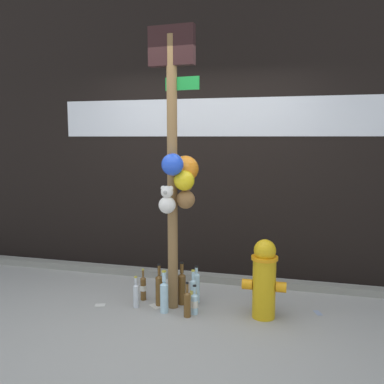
# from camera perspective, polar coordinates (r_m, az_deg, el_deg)

# --- Properties ---
(ground_plane) EXTENTS (14.00, 14.00, 0.00)m
(ground_plane) POSITION_cam_1_polar(r_m,az_deg,el_deg) (3.92, -3.68, -17.83)
(ground_plane) COLOR #9E9B93
(building_wall) EXTENTS (10.00, 0.21, 3.52)m
(building_wall) POSITION_cam_1_polar(r_m,az_deg,el_deg) (5.12, 1.94, 8.49)
(building_wall) COLOR black
(building_wall) RESTS_ON ground_plane
(curb_strip) EXTENTS (8.00, 0.12, 0.08)m
(curb_strip) POSITION_cam_1_polar(r_m,az_deg,el_deg) (4.99, 0.77, -11.60)
(curb_strip) COLOR gray
(curb_strip) RESTS_ON ground_plane
(memorial_post) EXTENTS (0.49, 0.42, 2.69)m
(memorial_post) POSITION_cam_1_polar(r_m,az_deg,el_deg) (3.92, -2.09, 4.72)
(memorial_post) COLOR olive
(memorial_post) RESTS_ON ground_plane
(fire_hydrant) EXTENTS (0.41, 0.25, 0.75)m
(fire_hydrant) POSITION_cam_1_polar(r_m,az_deg,el_deg) (3.99, 9.88, -11.61)
(fire_hydrant) COLOR gold
(fire_hydrant) RESTS_ON ground_plane
(bottle_0) EXTENTS (0.08, 0.08, 0.43)m
(bottle_0) POSITION_cam_1_polar(r_m,az_deg,el_deg) (4.27, -4.52, -13.13)
(bottle_0) COLOR brown
(bottle_0) RESTS_ON ground_plane
(bottle_1) EXTENTS (0.06, 0.06, 0.33)m
(bottle_1) POSITION_cam_1_polar(r_m,az_deg,el_deg) (4.44, -6.71, -12.89)
(bottle_1) COLOR brown
(bottle_1) RESTS_ON ground_plane
(bottle_2) EXTENTS (0.06, 0.06, 0.38)m
(bottle_2) POSITION_cam_1_polar(r_m,az_deg,el_deg) (4.22, 0.15, -13.62)
(bottle_2) COLOR #B2DBEA
(bottle_2) RESTS_ON ground_plane
(bottle_3) EXTENTS (0.07, 0.07, 0.29)m
(bottle_3) POSITION_cam_1_polar(r_m,az_deg,el_deg) (4.09, 0.35, -14.96)
(bottle_3) COLOR #B2DBEA
(bottle_3) RESTS_ON ground_plane
(bottle_4) EXTENTS (0.06, 0.06, 0.32)m
(bottle_4) POSITION_cam_1_polar(r_m,az_deg,el_deg) (4.26, -7.69, -13.77)
(bottle_4) COLOR silver
(bottle_4) RESTS_ON ground_plane
(bottle_5) EXTENTS (0.08, 0.08, 0.41)m
(bottle_5) POSITION_cam_1_polar(r_m,az_deg,el_deg) (4.36, -2.74, -12.77)
(bottle_5) COLOR silver
(bottle_5) RESTS_ON ground_plane
(bottle_6) EXTENTS (0.08, 0.08, 0.44)m
(bottle_6) POSITION_cam_1_polar(r_m,az_deg,el_deg) (4.29, -1.40, -12.91)
(bottle_6) COLOR brown
(bottle_6) RESTS_ON ground_plane
(bottle_7) EXTENTS (0.08, 0.08, 0.41)m
(bottle_7) POSITION_cam_1_polar(r_m,az_deg,el_deg) (4.11, -3.84, -13.98)
(bottle_7) COLOR #B2DBEA
(bottle_7) RESTS_ON ground_plane
(bottle_8) EXTENTS (0.07, 0.07, 0.38)m
(bottle_8) POSITION_cam_1_polar(r_m,az_deg,el_deg) (4.33, 0.60, -12.85)
(bottle_8) COLOR #B2DBEA
(bottle_8) RESTS_ON ground_plane
(bottle_9) EXTENTS (0.07, 0.07, 0.34)m
(bottle_9) POSITION_cam_1_polar(r_m,az_deg,el_deg) (4.02, -0.66, -15.03)
(bottle_9) COLOR brown
(bottle_9) RESTS_ON ground_plane
(litter_0) EXTENTS (0.11, 0.10, 0.01)m
(litter_0) POSITION_cam_1_polar(r_m,az_deg,el_deg) (4.42, -12.52, -14.90)
(litter_0) COLOR silver
(litter_0) RESTS_ON ground_plane
(litter_1) EXTENTS (0.15, 0.14, 0.01)m
(litter_1) POSITION_cam_1_polar(r_m,az_deg,el_deg) (4.31, -5.10, -15.34)
(litter_1) COLOR silver
(litter_1) RESTS_ON ground_plane
(litter_2) EXTENTS (0.09, 0.13, 0.01)m
(litter_2) POSITION_cam_1_polar(r_m,az_deg,el_deg) (4.32, 16.91, -15.58)
(litter_2) COLOR #8C99B2
(litter_2) RESTS_ON ground_plane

